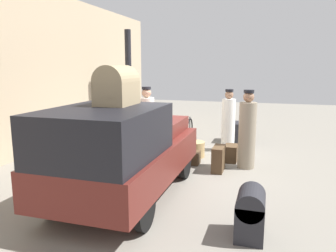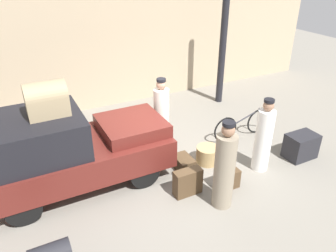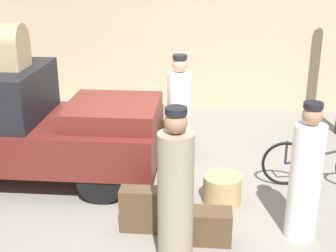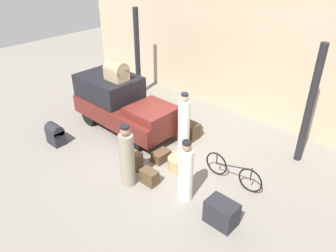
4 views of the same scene
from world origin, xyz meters
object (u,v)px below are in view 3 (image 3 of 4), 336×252
at_px(truck, 19,120).
at_px(bicycle, 322,164).
at_px(wicker_basket, 222,189).
at_px(porter_lifting_near_truck, 179,118).
at_px(porter_with_bicycle, 305,178).
at_px(suitcase_small_leather, 176,190).
at_px(trunk_umber_medium, 143,209).
at_px(porter_carrying_trunk, 176,194).
at_px(suitcase_black_upright, 173,140).
at_px(trunk_large_brown, 211,226).

height_order(truck, bicycle, truck).
xyz_separation_m(wicker_basket, porter_lifting_near_truck, (-0.68, 1.09, 0.67)).
distance_m(wicker_basket, porter_with_bicycle, 1.36).
height_order(bicycle, porter_with_bicycle, porter_with_bicycle).
distance_m(suitcase_small_leather, trunk_umber_medium, 0.88).
bearing_deg(truck, porter_lifting_near_truck, 10.93).
bearing_deg(porter_lifting_near_truck, suitcase_small_leather, -88.39).
height_order(porter_carrying_trunk, suitcase_small_leather, porter_carrying_trunk).
distance_m(bicycle, suitcase_black_upright, 2.54).
xyz_separation_m(wicker_basket, porter_with_bicycle, (0.95, -0.76, 0.60)).
bearing_deg(wicker_basket, truck, 168.88).
bearing_deg(porter_carrying_trunk, bicycle, 44.04).
bearing_deg(suitcase_small_leather, bicycle, 15.95).
bearing_deg(suitcase_small_leather, trunk_large_brown, -63.05).
height_order(porter_lifting_near_truck, suitcase_black_upright, porter_lifting_near_truck).
bearing_deg(trunk_umber_medium, trunk_large_brown, -12.52).
bearing_deg(suitcase_black_upright, trunk_large_brown, -75.43).
relative_size(porter_with_bicycle, suitcase_black_upright, 3.20).
xyz_separation_m(bicycle, trunk_umber_medium, (-2.51, -1.41, -0.07)).
bearing_deg(bicycle, trunk_large_brown, -135.94).
bearing_deg(trunk_umber_medium, porter_carrying_trunk, -52.81).
relative_size(truck, porter_carrying_trunk, 2.10).
distance_m(porter_lifting_near_truck, porter_carrying_trunk, 2.47).
height_order(truck, suitcase_black_upright, truck).
distance_m(bicycle, suitcase_small_leather, 2.25).
height_order(porter_with_bicycle, porter_carrying_trunk, porter_carrying_trunk).
distance_m(truck, trunk_umber_medium, 2.62).
relative_size(wicker_basket, suitcase_black_upright, 0.99).
bearing_deg(wicker_basket, porter_with_bicycle, -38.53).
bearing_deg(bicycle, porter_carrying_trunk, -135.96).
xyz_separation_m(porter_with_bicycle, porter_carrying_trunk, (-1.52, -0.62, 0.05)).
bearing_deg(trunk_umber_medium, suitcase_small_leather, 65.57).
xyz_separation_m(truck, suitcase_small_leather, (2.48, -0.61, -0.77)).
bearing_deg(trunk_umber_medium, porter_with_bicycle, 0.90).
height_order(wicker_basket, suitcase_black_upright, suitcase_black_upright).
bearing_deg(truck, wicker_basket, -11.12).
bearing_deg(porter_with_bicycle, suitcase_small_leather, 154.61).
relative_size(truck, porter_with_bicycle, 2.22).
bearing_deg(porter_lifting_near_truck, suitcase_black_upright, 105.29).
bearing_deg(porter_with_bicycle, trunk_umber_medium, -179.10).
bearing_deg(porter_carrying_trunk, truck, 142.15).
height_order(wicker_basket, suitcase_small_leather, wicker_basket).
bearing_deg(wicker_basket, trunk_large_brown, -98.79).
bearing_deg(wicker_basket, trunk_umber_medium, -142.01).
height_order(wicker_basket, trunk_umber_medium, trunk_umber_medium).
bearing_deg(trunk_large_brown, porter_carrying_trunk, -136.07).
bearing_deg(bicycle, suitcase_black_upright, 156.55).
relative_size(porter_with_bicycle, suitcase_small_leather, 3.21).
height_order(porter_lifting_near_truck, trunk_large_brown, porter_lifting_near_truck).
bearing_deg(trunk_large_brown, suitcase_small_leather, 116.95).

